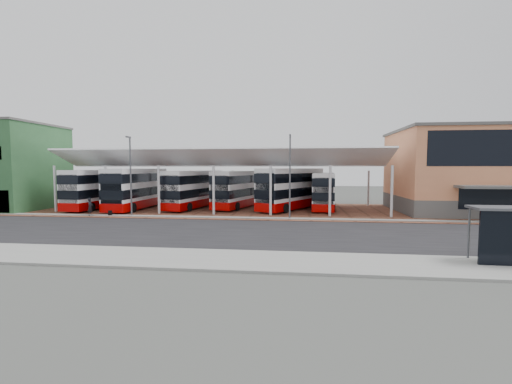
# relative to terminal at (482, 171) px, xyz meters

# --- Properties ---
(ground) EXTENTS (140.00, 140.00, 0.00)m
(ground) POSITION_rel_terminal_xyz_m (-23.00, -13.92, -4.66)
(ground) COLOR #40423E
(road) EXTENTS (120.00, 14.00, 0.02)m
(road) POSITION_rel_terminal_xyz_m (-23.00, -14.92, -4.65)
(road) COLOR black
(road) RESTS_ON ground
(forecourt) EXTENTS (72.00, 16.00, 0.06)m
(forecourt) POSITION_rel_terminal_xyz_m (-21.00, -0.92, -4.63)
(forecourt) COLOR brown
(forecourt) RESTS_ON ground
(sidewalk) EXTENTS (120.00, 4.00, 0.14)m
(sidewalk) POSITION_rel_terminal_xyz_m (-23.00, -22.92, -4.59)
(sidewalk) COLOR gray
(sidewalk) RESTS_ON ground
(north_kerb) EXTENTS (120.00, 0.80, 0.14)m
(north_kerb) POSITION_rel_terminal_xyz_m (-23.00, -7.72, -4.59)
(north_kerb) COLOR gray
(north_kerb) RESTS_ON ground
(yellow_line_near) EXTENTS (120.00, 0.12, 0.01)m
(yellow_line_near) POSITION_rel_terminal_xyz_m (-23.00, -20.92, -4.63)
(yellow_line_near) COLOR gold
(yellow_line_near) RESTS_ON road
(yellow_line_far) EXTENTS (120.00, 0.12, 0.01)m
(yellow_line_far) POSITION_rel_terminal_xyz_m (-23.00, -20.62, -4.63)
(yellow_line_far) COLOR gold
(yellow_line_far) RESTS_ON road
(canopy) EXTENTS (37.00, 11.63, 7.07)m
(canopy) POSITION_rel_terminal_xyz_m (-29.00, 0.01, 1.14)
(canopy) COLOR silver
(canopy) RESTS_ON ground
(terminal) EXTENTS (18.40, 14.40, 9.25)m
(terminal) POSITION_rel_terminal_xyz_m (0.00, 0.00, 0.00)
(terminal) COLOR #53514F
(terminal) RESTS_ON ground
(shop_green) EXTENTS (6.40, 10.20, 10.22)m
(shop_green) POSITION_rel_terminal_xyz_m (-53.00, -2.95, 0.46)
(shop_green) COLOR #336638
(shop_green) RESTS_ON ground
(lamp_west) EXTENTS (0.16, 0.90, 8.07)m
(lamp_west) POSITION_rel_terminal_xyz_m (-37.00, -7.65, -0.30)
(lamp_west) COLOR #4B4C52
(lamp_west) RESTS_ON ground
(lamp_east) EXTENTS (0.16, 0.90, 8.07)m
(lamp_east) POSITION_rel_terminal_xyz_m (-21.00, -7.65, -0.30)
(lamp_east) COLOR #4B4C52
(lamp_east) RESTS_ON ground
(bus_0) EXTENTS (3.45, 11.42, 4.64)m
(bus_0) POSITION_rel_terminal_xyz_m (-44.13, -1.16, -2.29)
(bus_0) COLOR white
(bus_0) RESTS_ON forecourt
(bus_1) EXTENTS (3.08, 11.68, 4.79)m
(bus_1) POSITION_rel_terminal_xyz_m (-39.38, -1.31, -2.22)
(bus_1) COLOR white
(bus_1) RESTS_ON forecourt
(bus_2) EXTENTS (4.70, 11.30, 4.54)m
(bus_2) POSITION_rel_terminal_xyz_m (-32.82, 0.23, -2.34)
(bus_2) COLOR white
(bus_2) RESTS_ON forecourt
(bus_3) EXTENTS (5.34, 11.21, 4.51)m
(bus_3) POSITION_rel_terminal_xyz_m (-27.35, 1.51, -2.36)
(bus_3) COLOR white
(bus_3) RESTS_ON forecourt
(bus_4) EXTENTS (7.98, 11.56, 4.82)m
(bus_4) POSITION_rel_terminal_xyz_m (-20.89, 0.30, -2.20)
(bus_4) COLOR white
(bus_4) RESTS_ON forecourt
(bus_5) EXTENTS (3.25, 10.55, 4.28)m
(bus_5) POSITION_rel_terminal_xyz_m (-17.11, 1.25, -2.47)
(bus_5) COLOR white
(bus_5) RESTS_ON forecourt
(pedestrian) EXTENTS (0.49, 0.70, 1.82)m
(pedestrian) POSITION_rel_terminal_xyz_m (-41.29, -7.92, -3.69)
(pedestrian) COLOR black
(pedestrian) RESTS_ON forecourt
(suitcase) EXTENTS (0.33, 0.24, 0.57)m
(suitcase) POSITION_rel_terminal_xyz_m (-39.16, -7.90, -4.31)
(suitcase) COLOR black
(suitcase) RESTS_ON forecourt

